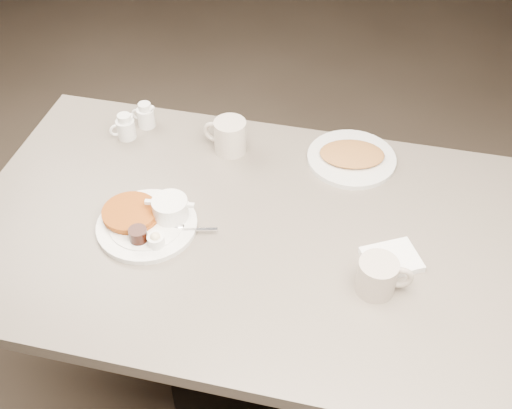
% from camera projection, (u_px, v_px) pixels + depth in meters
% --- Properties ---
extents(diner_table, '(1.50, 0.90, 0.75)m').
position_uv_depth(diner_table, '(254.00, 272.00, 1.73)').
color(diner_table, slate).
rests_on(diner_table, ground).
extents(main_plate, '(0.33, 0.29, 0.07)m').
position_uv_depth(main_plate, '(149.00, 219.00, 1.61)').
color(main_plate, white).
rests_on(main_plate, diner_table).
extents(coffee_mug_near, '(0.14, 0.11, 0.09)m').
position_uv_depth(coffee_mug_near, '(379.00, 276.00, 1.44)').
color(coffee_mug_near, '#BEB0A2').
rests_on(coffee_mug_near, diner_table).
extents(napkin, '(0.16, 0.15, 0.02)m').
position_uv_depth(napkin, '(391.00, 259.00, 1.53)').
color(napkin, white).
rests_on(napkin, diner_table).
extents(coffee_mug_far, '(0.14, 0.11, 0.10)m').
position_uv_depth(coffee_mug_far, '(229.00, 136.00, 1.81)').
color(coffee_mug_far, beige).
rests_on(coffee_mug_far, diner_table).
extents(creamer_left, '(0.08, 0.07, 0.08)m').
position_uv_depth(creamer_left, '(125.00, 127.00, 1.86)').
color(creamer_left, white).
rests_on(creamer_left, diner_table).
extents(creamer_right, '(0.08, 0.07, 0.08)m').
position_uv_depth(creamer_right, '(146.00, 116.00, 1.90)').
color(creamer_right, white).
rests_on(creamer_right, diner_table).
extents(hash_plate, '(0.29, 0.29, 0.04)m').
position_uv_depth(hash_plate, '(352.00, 157.00, 1.80)').
color(hash_plate, silver).
rests_on(hash_plate, diner_table).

